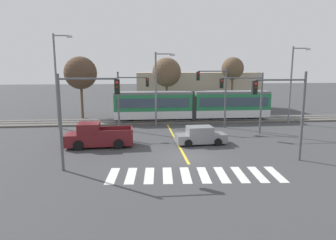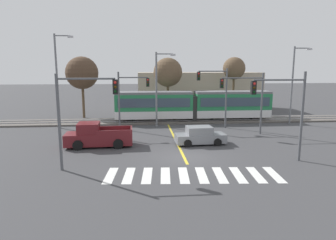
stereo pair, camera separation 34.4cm
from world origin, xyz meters
TOP-DOWN VIEW (x-y plane):
  - ground_plane at (0.00, 0.00)m, footprint 200.00×200.00m
  - track_bed at (0.00, 14.51)m, footprint 120.00×4.00m
  - rail_near at (0.00, 13.79)m, footprint 120.00×0.08m
  - rail_far at (0.00, 15.23)m, footprint 120.00×0.08m
  - light_rail_tram at (3.21, 14.50)m, footprint 18.50×2.64m
  - crosswalk_stripe_0 at (-4.94, -3.34)m, footprint 0.77×2.83m
  - crosswalk_stripe_1 at (-3.84, -3.42)m, footprint 0.77×2.83m
  - crosswalk_stripe_2 at (-2.74, -3.51)m, footprint 0.77×2.83m
  - crosswalk_stripe_3 at (-1.65, -3.59)m, footprint 0.77×2.83m
  - crosswalk_stripe_4 at (-0.55, -3.67)m, footprint 0.77×2.83m
  - crosswalk_stripe_5 at (0.55, -3.75)m, footprint 0.77×2.83m
  - crosswalk_stripe_6 at (1.65, -3.84)m, footprint 0.77×2.83m
  - crosswalk_stripe_7 at (2.74, -3.92)m, footprint 0.77×2.83m
  - crosswalk_stripe_8 at (3.84, -4.00)m, footprint 0.77×2.83m
  - crosswalk_stripe_9 at (4.94, -4.09)m, footprint 0.77×2.83m
  - lane_centre_line at (0.00, 5.40)m, footprint 0.20×14.22m
  - sedan_crossing at (1.90, 3.60)m, footprint 4.29×2.10m
  - pickup_truck at (-6.64, 3.62)m, footprint 5.47×2.38m
  - traffic_light_near_right at (6.61, -1.58)m, footprint 3.75×0.38m
  - traffic_light_mid_right at (7.10, 7.01)m, footprint 4.25×0.38m
  - traffic_light_far_right at (4.92, 10.19)m, footprint 3.25×0.38m
  - traffic_light_near_left at (-6.84, -2.07)m, footprint 3.75×0.38m
  - traffic_light_far_left at (-4.23, 10.46)m, footprint 3.25×0.38m
  - street_lamp_west at (-11.57, 11.63)m, footprint 1.96×0.28m
  - street_lamp_centre at (-1.14, 11.75)m, footprint 2.16×0.28m
  - street_lamp_east at (14.20, 11.86)m, footprint 2.09×0.28m
  - bare_tree_far_west at (-10.40, 18.30)m, footprint 4.10×4.10m
  - bare_tree_west at (0.53, 18.72)m, footprint 3.78×3.78m
  - bare_tree_east at (9.59, 19.35)m, footprint 3.01×3.01m
  - building_backdrop_far at (5.93, 25.47)m, footprint 18.71×6.00m

SIDE VIEW (x-z plane):
  - ground_plane at x=0.00m, z-range 0.00..0.00m
  - lane_centre_line at x=0.00m, z-range 0.00..0.01m
  - crosswalk_stripe_0 at x=-4.94m, z-range 0.00..0.01m
  - crosswalk_stripe_1 at x=-3.84m, z-range 0.00..0.01m
  - crosswalk_stripe_2 at x=-2.74m, z-range 0.00..0.01m
  - crosswalk_stripe_3 at x=-1.65m, z-range 0.00..0.01m
  - crosswalk_stripe_4 at x=-0.55m, z-range 0.00..0.01m
  - crosswalk_stripe_5 at x=0.55m, z-range 0.00..0.01m
  - crosswalk_stripe_6 at x=1.65m, z-range 0.00..0.01m
  - crosswalk_stripe_7 at x=2.74m, z-range 0.00..0.01m
  - crosswalk_stripe_8 at x=3.84m, z-range 0.00..0.01m
  - crosswalk_stripe_9 at x=4.94m, z-range 0.00..0.01m
  - track_bed at x=0.00m, z-range 0.00..0.18m
  - rail_near at x=0.00m, z-range 0.18..0.28m
  - rail_far at x=0.00m, z-range 0.18..0.28m
  - sedan_crossing at x=1.90m, z-range -0.06..1.46m
  - pickup_truck at x=-6.64m, z-range -0.15..1.83m
  - light_rail_tram at x=3.21m, z-range 0.33..3.76m
  - building_backdrop_far at x=5.93m, z-range 0.00..5.68m
  - traffic_light_far_left at x=-4.23m, z-range 0.87..6.85m
  - traffic_light_mid_right at x=7.10m, z-range 0.97..6.88m
  - traffic_light_near_right at x=6.61m, z-range 0.94..7.09m
  - traffic_light_near_left at x=-6.84m, z-range 1.03..7.07m
  - traffic_light_far_right at x=4.92m, z-range 1.02..7.37m
  - street_lamp_centre at x=-1.14m, z-range 0.57..8.61m
  - street_lamp_east at x=14.20m, z-range 0.57..9.30m
  - street_lamp_west at x=-11.57m, z-range 0.56..10.38m
  - bare_tree_far_west at x=-10.40m, z-range 1.82..9.62m
  - bare_tree_west at x=0.53m, z-range 1.92..9.61m
  - bare_tree_east at x=9.59m, z-range 2.33..10.14m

